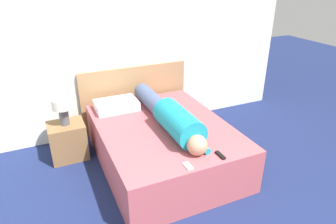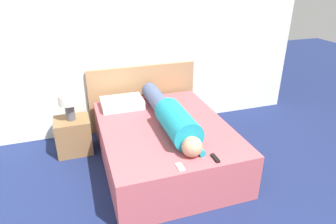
{
  "view_description": "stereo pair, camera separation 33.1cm",
  "coord_description": "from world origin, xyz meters",
  "px_view_note": "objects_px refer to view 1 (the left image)",
  "views": [
    {
      "loc": [
        -1.21,
        -0.89,
        2.3
      ],
      "look_at": [
        0.09,
        1.99,
        0.8
      ],
      "focal_mm": 32.0,
      "sensor_mm": 36.0,
      "label": 1
    },
    {
      "loc": [
        -0.9,
        -1.01,
        2.3
      ],
      "look_at": [
        0.09,
        1.99,
        0.8
      ],
      "focal_mm": 32.0,
      "sensor_mm": 36.0,
      "label": 2
    }
  ],
  "objects_px": {
    "cell_phone": "(188,166)",
    "pillow_near_headboard": "(116,105)",
    "table_lamp": "(62,107)",
    "bed": "(163,144)",
    "tv_remote": "(220,155)",
    "nightstand": "(68,141)",
    "person_lying": "(170,116)"
  },
  "relations": [
    {
      "from": "cell_phone",
      "to": "pillow_near_headboard",
      "type": "bearing_deg",
      "value": 99.74
    },
    {
      "from": "pillow_near_headboard",
      "to": "table_lamp",
      "type": "bearing_deg",
      "value": -175.24
    },
    {
      "from": "bed",
      "to": "table_lamp",
      "type": "bearing_deg",
      "value": 149.32
    },
    {
      "from": "table_lamp",
      "to": "tv_remote",
      "type": "height_order",
      "value": "table_lamp"
    },
    {
      "from": "nightstand",
      "to": "table_lamp",
      "type": "relative_size",
      "value": 1.37
    },
    {
      "from": "tv_remote",
      "to": "cell_phone",
      "type": "relative_size",
      "value": 1.15
    },
    {
      "from": "pillow_near_headboard",
      "to": "person_lying",
      "type": "bearing_deg",
      "value": -59.55
    },
    {
      "from": "nightstand",
      "to": "person_lying",
      "type": "height_order",
      "value": "person_lying"
    },
    {
      "from": "person_lying",
      "to": "nightstand",
      "type": "bearing_deg",
      "value": 148.14
    },
    {
      "from": "pillow_near_headboard",
      "to": "tv_remote",
      "type": "height_order",
      "value": "pillow_near_headboard"
    },
    {
      "from": "pillow_near_headboard",
      "to": "tv_remote",
      "type": "xyz_separation_m",
      "value": [
        0.67,
        -1.58,
        -0.05
      ]
    },
    {
      "from": "table_lamp",
      "to": "cell_phone",
      "type": "relative_size",
      "value": 2.78
    },
    {
      "from": "tv_remote",
      "to": "table_lamp",
      "type": "bearing_deg",
      "value": 132.03
    },
    {
      "from": "bed",
      "to": "nightstand",
      "type": "bearing_deg",
      "value": 149.32
    },
    {
      "from": "nightstand",
      "to": "tv_remote",
      "type": "xyz_separation_m",
      "value": [
        1.37,
        -1.52,
        0.32
      ]
    },
    {
      "from": "bed",
      "to": "pillow_near_headboard",
      "type": "relative_size",
      "value": 3.5
    },
    {
      "from": "bed",
      "to": "cell_phone",
      "type": "height_order",
      "value": "cell_phone"
    },
    {
      "from": "pillow_near_headboard",
      "to": "tv_remote",
      "type": "bearing_deg",
      "value": -67.16
    },
    {
      "from": "bed",
      "to": "table_lamp",
      "type": "distance_m",
      "value": 1.36
    },
    {
      "from": "bed",
      "to": "person_lying",
      "type": "distance_m",
      "value": 0.43
    },
    {
      "from": "person_lying",
      "to": "tv_remote",
      "type": "bearing_deg",
      "value": -75.58
    },
    {
      "from": "pillow_near_headboard",
      "to": "nightstand",
      "type": "bearing_deg",
      "value": -175.24
    },
    {
      "from": "table_lamp",
      "to": "tv_remote",
      "type": "relative_size",
      "value": 2.41
    },
    {
      "from": "nightstand",
      "to": "tv_remote",
      "type": "bearing_deg",
      "value": -47.97
    },
    {
      "from": "table_lamp",
      "to": "person_lying",
      "type": "distance_m",
      "value": 1.38
    },
    {
      "from": "nightstand",
      "to": "person_lying",
      "type": "relative_size",
      "value": 0.28
    },
    {
      "from": "nightstand",
      "to": "person_lying",
      "type": "distance_m",
      "value": 1.45
    },
    {
      "from": "bed",
      "to": "person_lying",
      "type": "xyz_separation_m",
      "value": [
        0.07,
        -0.07,
        0.42
      ]
    },
    {
      "from": "table_lamp",
      "to": "pillow_near_headboard",
      "type": "distance_m",
      "value": 0.72
    },
    {
      "from": "tv_remote",
      "to": "person_lying",
      "type": "bearing_deg",
      "value": 104.42
    },
    {
      "from": "bed",
      "to": "nightstand",
      "type": "relative_size",
      "value": 4.04
    },
    {
      "from": "bed",
      "to": "pillow_near_headboard",
      "type": "distance_m",
      "value": 0.88
    }
  ]
}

